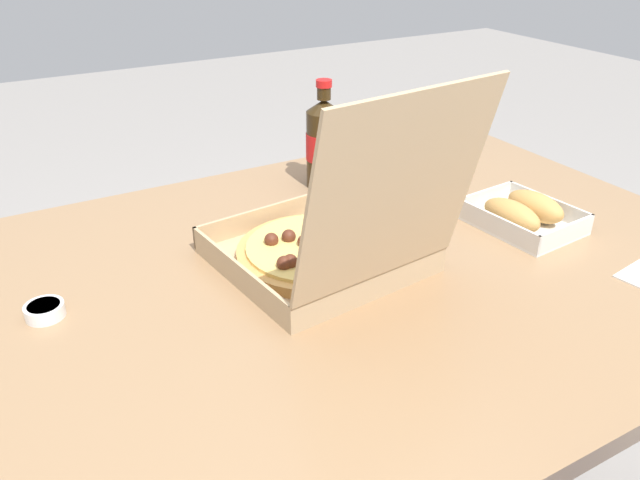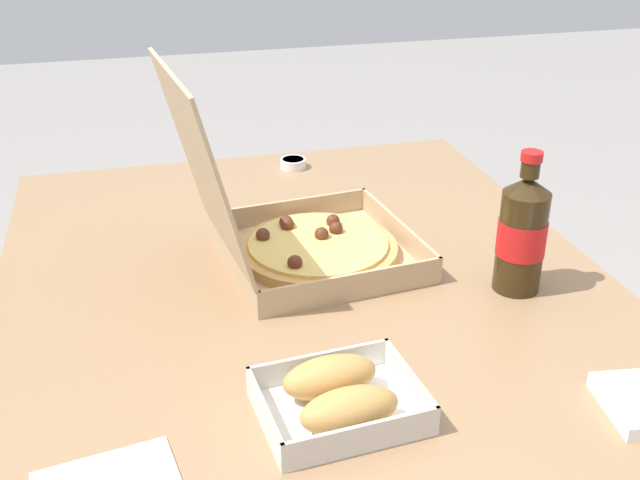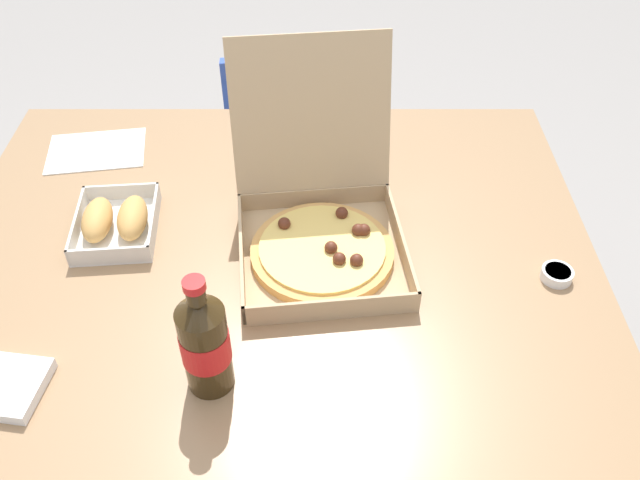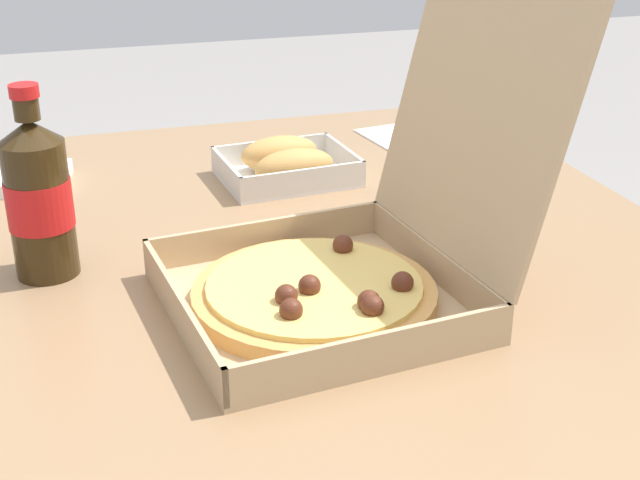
# 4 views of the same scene
# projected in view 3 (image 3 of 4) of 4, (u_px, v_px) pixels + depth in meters

# --- Properties ---
(ground_plane) EXTENTS (10.00, 10.00, 0.00)m
(ground_plane) POSITION_uv_depth(u_px,v_px,m) (286.00, 451.00, 1.78)
(ground_plane) COLOR gray
(dining_table) EXTENTS (1.22, 0.95, 0.76)m
(dining_table) POSITION_uv_depth(u_px,v_px,m) (274.00, 274.00, 1.32)
(dining_table) COLOR #997551
(dining_table) RESTS_ON ground_plane
(chair) EXTENTS (0.42, 0.42, 0.83)m
(chair) POSITION_uv_depth(u_px,v_px,m) (297.00, 148.00, 1.97)
(chair) COLOR #2D4CAD
(chair) RESTS_ON ground_plane
(pizza_box_open) EXTENTS (0.34, 0.41, 0.34)m
(pizza_box_open) POSITION_uv_depth(u_px,v_px,m) (322.00, 227.00, 1.23)
(pizza_box_open) COLOR tan
(pizza_box_open) RESTS_ON dining_table
(bread_side_box) EXTENTS (0.17, 0.20, 0.06)m
(bread_side_box) POSITION_uv_depth(u_px,v_px,m) (117.00, 220.00, 1.27)
(bread_side_box) COLOR white
(bread_side_box) RESTS_ON dining_table
(cola_bottle) EXTENTS (0.07, 0.07, 0.22)m
(cola_bottle) POSITION_uv_depth(u_px,v_px,m) (206.00, 342.00, 0.97)
(cola_bottle) COLOR #33230F
(cola_bottle) RESTS_ON dining_table
(paper_menu) EXTENTS (0.23, 0.18, 0.00)m
(paper_menu) POSITION_uv_depth(u_px,v_px,m) (98.00, 150.00, 1.48)
(paper_menu) COLOR white
(paper_menu) RESTS_ON dining_table
(napkin_pile) EXTENTS (0.12, 0.12, 0.02)m
(napkin_pile) POSITION_uv_depth(u_px,v_px,m) (8.00, 386.00, 1.02)
(napkin_pile) COLOR white
(napkin_pile) RESTS_ON dining_table
(dipping_sauce_cup) EXTENTS (0.06, 0.06, 0.02)m
(dipping_sauce_cup) POSITION_uv_depth(u_px,v_px,m) (559.00, 274.00, 1.19)
(dipping_sauce_cup) COLOR white
(dipping_sauce_cup) RESTS_ON dining_table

